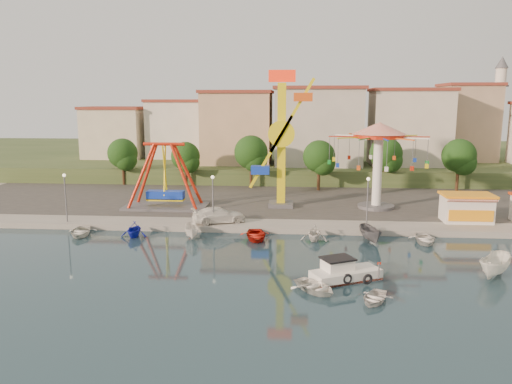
# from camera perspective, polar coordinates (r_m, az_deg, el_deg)

# --- Properties ---
(ground) EXTENTS (200.00, 200.00, 0.00)m
(ground) POSITION_cam_1_polar(r_m,az_deg,el_deg) (40.16, 3.52, -9.36)
(ground) COLOR #152C3B
(ground) RESTS_ON ground
(quay_deck) EXTENTS (200.00, 100.00, 0.60)m
(quay_deck) POSITION_cam_1_polar(r_m,az_deg,el_deg) (100.66, 4.16, 2.87)
(quay_deck) COLOR #9E998E
(quay_deck) RESTS_ON ground
(asphalt_pad) EXTENTS (90.00, 28.00, 0.01)m
(asphalt_pad) POSITION_cam_1_polar(r_m,az_deg,el_deg) (69.01, 3.98, -0.40)
(asphalt_pad) COLOR #4C4944
(asphalt_pad) RESTS_ON quay_deck
(hill_terrace) EXTENTS (200.00, 60.00, 3.00)m
(hill_terrace) POSITION_cam_1_polar(r_m,az_deg,el_deg) (105.47, 4.19, 3.88)
(hill_terrace) COLOR #384C26
(hill_terrace) RESTS_ON ground
(pirate_ship_ride) EXTENTS (10.00, 5.00, 8.00)m
(pirate_ship_ride) POSITION_cam_1_polar(r_m,az_deg,el_deg) (61.46, -10.36, 1.69)
(pirate_ship_ride) COLOR #59595E
(pirate_ship_ride) RESTS_ON quay_deck
(kamikaze_tower) EXTENTS (5.50, 3.10, 16.50)m
(kamikaze_tower) POSITION_cam_1_polar(r_m,az_deg,el_deg) (60.59, 3.18, 5.67)
(kamikaze_tower) COLOR #59595E
(kamikaze_tower) RESTS_ON quay_deck
(wave_swinger) EXTENTS (11.60, 11.60, 10.40)m
(wave_swinger) POSITION_cam_1_polar(r_m,az_deg,el_deg) (61.55, 13.82, 5.14)
(wave_swinger) COLOR #59595E
(wave_swinger) RESTS_ON quay_deck
(booth_left) EXTENTS (5.40, 3.78, 3.08)m
(booth_left) POSITION_cam_1_polar(r_m,az_deg,el_deg) (58.48, 22.93, -1.65)
(booth_left) COLOR white
(booth_left) RESTS_ON quay_deck
(lamp_post_0) EXTENTS (0.14, 0.14, 5.00)m
(lamp_post_0) POSITION_cam_1_polar(r_m,az_deg,el_deg) (57.36, -20.91, -0.77)
(lamp_post_0) COLOR #59595E
(lamp_post_0) RESTS_ON quay_deck
(lamp_post_1) EXTENTS (0.14, 0.14, 5.00)m
(lamp_post_1) POSITION_cam_1_polar(r_m,az_deg,el_deg) (52.55, -4.94, -1.09)
(lamp_post_1) COLOR #59595E
(lamp_post_1) RESTS_ON quay_deck
(lamp_post_2) EXTENTS (0.14, 0.14, 5.00)m
(lamp_post_2) POSITION_cam_1_polar(r_m,az_deg,el_deg) (52.39, 12.61, -1.35)
(lamp_post_2) COLOR #59595E
(lamp_post_2) RESTS_ON quay_deck
(tree_0) EXTENTS (4.60, 4.60, 7.19)m
(tree_0) POSITION_cam_1_polar(r_m,az_deg,el_deg) (79.73, -15.00, 4.28)
(tree_0) COLOR #382314
(tree_0) RESTS_ON quay_deck
(tree_1) EXTENTS (4.35, 4.35, 6.80)m
(tree_1) POSITION_cam_1_polar(r_m,az_deg,el_deg) (76.30, -8.06, 4.06)
(tree_1) COLOR #382314
(tree_1) RESTS_ON quay_deck
(tree_2) EXTENTS (5.02, 5.02, 7.85)m
(tree_2) POSITION_cam_1_polar(r_m,az_deg,el_deg) (74.27, -0.57, 4.55)
(tree_2) COLOR #382314
(tree_2) RESTS_ON quay_deck
(tree_3) EXTENTS (4.68, 4.68, 7.32)m
(tree_3) POSITION_cam_1_polar(r_m,az_deg,el_deg) (72.67, 7.23, 4.04)
(tree_3) COLOR #382314
(tree_3) RESTS_ON quay_deck
(tree_4) EXTENTS (4.86, 4.86, 7.60)m
(tree_4) POSITION_cam_1_polar(r_m,az_deg,el_deg) (76.73, 14.63, 4.27)
(tree_4) COLOR #382314
(tree_4) RESTS_ON quay_deck
(tree_5) EXTENTS (4.83, 4.83, 7.54)m
(tree_5) POSITION_cam_1_polar(r_m,az_deg,el_deg) (77.38, 22.18, 3.86)
(tree_5) COLOR #382314
(tree_5) RESTS_ON quay_deck
(building_0) EXTENTS (9.26, 9.53, 11.87)m
(building_0) POSITION_cam_1_polar(r_m,az_deg,el_deg) (90.55, -17.63, 7.05)
(building_0) COLOR beige
(building_0) RESTS_ON hill_terrace
(building_1) EXTENTS (12.33, 9.01, 8.63)m
(building_1) POSITION_cam_1_polar(r_m,az_deg,el_deg) (92.01, -9.31, 6.44)
(building_1) COLOR silver
(building_1) RESTS_ON hill_terrace
(building_2) EXTENTS (11.95, 9.28, 11.23)m
(building_2) POSITION_cam_1_polar(r_m,az_deg,el_deg) (90.29, -1.05, 7.32)
(building_2) COLOR tan
(building_2) RESTS_ON hill_terrace
(building_3) EXTENTS (12.59, 10.50, 9.20)m
(building_3) POSITION_cam_1_polar(r_m,az_deg,el_deg) (86.93, 7.89, 6.43)
(building_3) COLOR beige
(building_3) RESTS_ON hill_terrace
(building_4) EXTENTS (10.75, 9.23, 9.24)m
(building_4) POSITION_cam_1_polar(r_m,az_deg,el_deg) (92.06, 16.21, 6.35)
(building_4) COLOR beige
(building_4) RESTS_ON hill_terrace
(building_5) EXTENTS (12.77, 10.96, 11.21)m
(building_5) POSITION_cam_1_polar(r_m,az_deg,el_deg) (93.81, 24.50, 6.50)
(building_5) COLOR tan
(building_5) RESTS_ON hill_terrace
(minaret) EXTENTS (2.80, 2.80, 18.00)m
(minaret) POSITION_cam_1_polar(r_m,az_deg,el_deg) (98.39, 25.96, 8.84)
(minaret) COLOR silver
(minaret) RESTS_ON hill_terrace
(cabin_motorboat) EXTENTS (5.73, 4.24, 1.90)m
(cabin_motorboat) POSITION_cam_1_polar(r_m,az_deg,el_deg) (39.30, 10.03, -9.17)
(cabin_motorboat) COLOR white
(cabin_motorboat) RESTS_ON ground
(rowboat_a) EXTENTS (4.35, 4.48, 0.76)m
(rowboat_a) POSITION_cam_1_polar(r_m,az_deg,el_deg) (36.77, 6.78, -10.70)
(rowboat_a) COLOR white
(rowboat_a) RESTS_ON ground
(rowboat_b) EXTENTS (3.27, 3.69, 0.63)m
(rowboat_b) POSITION_cam_1_polar(r_m,az_deg,el_deg) (35.73, 13.35, -11.68)
(rowboat_b) COLOR silver
(rowboat_b) RESTS_ON ground
(skiff) EXTENTS (4.19, 4.80, 1.80)m
(skiff) POSITION_cam_1_polar(r_m,az_deg,el_deg) (43.37, 25.69, -7.64)
(skiff) COLOR white
(skiff) RESTS_ON ground
(van) EXTENTS (6.16, 4.27, 1.66)m
(van) POSITION_cam_1_polar(r_m,az_deg,el_deg) (53.80, -4.28, -2.63)
(van) COLOR white
(van) RESTS_ON quay_deck
(moored_boat_0) EXTENTS (3.61, 4.48, 0.82)m
(moored_boat_0) POSITION_cam_1_polar(r_m,az_deg,el_deg) (53.93, -19.43, -4.30)
(moored_boat_0) COLOR silver
(moored_boat_0) RESTS_ON ground
(moored_boat_1) EXTENTS (2.69, 3.09, 1.58)m
(moored_boat_1) POSITION_cam_1_polar(r_m,az_deg,el_deg) (51.83, -13.76, -4.15)
(moored_boat_1) COLOR #141CAF
(moored_boat_1) RESTS_ON ground
(moored_boat_2) EXTENTS (2.18, 3.80, 1.38)m
(moored_boat_2) POSITION_cam_1_polar(r_m,az_deg,el_deg) (50.34, -7.37, -4.48)
(moored_boat_2) COLOR silver
(moored_boat_2) RESTS_ON ground
(moored_boat_3) EXTENTS (3.56, 4.56, 0.86)m
(moored_boat_3) POSITION_cam_1_polar(r_m,az_deg,el_deg) (49.51, -0.03, -4.96)
(moored_boat_3) COLOR red
(moored_boat_3) RESTS_ON ground
(moored_boat_4) EXTENTS (3.02, 3.37, 1.60)m
(moored_boat_4) POSITION_cam_1_polar(r_m,az_deg,el_deg) (49.31, 6.70, -4.65)
(moored_boat_4) COLOR silver
(moored_boat_4) RESTS_ON ground
(moored_boat_5) EXTENTS (2.41, 4.31, 1.57)m
(moored_boat_5) POSITION_cam_1_polar(r_m,az_deg,el_deg) (49.83, 12.98, -4.71)
(moored_boat_5) COLOR #56565B
(moored_boat_5) RESTS_ON ground
(moored_boat_6) EXTENTS (2.84, 3.84, 0.77)m
(moored_boat_6) POSITION_cam_1_polar(r_m,az_deg,el_deg) (50.96, 18.70, -5.13)
(moored_boat_6) COLOR silver
(moored_boat_6) RESTS_ON ground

